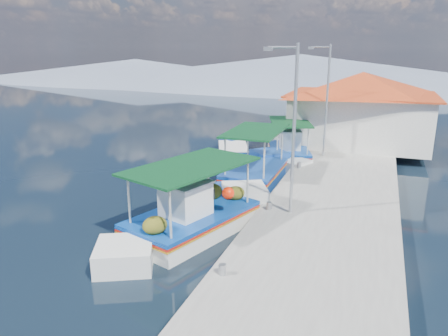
% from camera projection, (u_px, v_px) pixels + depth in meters
% --- Properties ---
extents(ground, '(160.00, 160.00, 0.00)m').
position_uv_depth(ground, '(154.00, 228.00, 15.46)').
color(ground, black).
rests_on(ground, ground).
extents(quay, '(5.00, 44.00, 0.50)m').
position_uv_depth(quay, '(337.00, 190.00, 18.84)').
color(quay, '#A2A198').
rests_on(quay, ground).
extents(bollards, '(0.20, 17.20, 0.30)m').
position_uv_depth(bollards, '(288.00, 181.00, 18.75)').
color(bollards, '#A5A8AD').
rests_on(bollards, quay).
extents(main_caique, '(4.19, 8.05, 2.79)m').
position_uv_depth(main_caique, '(193.00, 218.00, 14.97)').
color(main_caique, white).
rests_on(main_caique, ground).
extents(caique_green_canopy, '(2.36, 7.74, 2.89)m').
position_uv_depth(caique_green_canopy, '(255.00, 174.00, 20.51)').
color(caique_green_canopy, navy).
rests_on(caique_green_canopy, ground).
extents(caique_blue_hull, '(2.99, 5.28, 1.01)m').
position_uv_depth(caique_blue_hull, '(234.00, 152.00, 25.46)').
color(caique_blue_hull, navy).
rests_on(caique_blue_hull, ground).
extents(caique_far, '(3.54, 6.87, 2.53)m').
position_uv_depth(caique_far, '(289.00, 152.00, 24.72)').
color(caique_far, white).
rests_on(caique_far, ground).
extents(harbor_building, '(10.49, 10.49, 4.40)m').
position_uv_depth(harbor_building, '(361.00, 107.00, 26.15)').
color(harbor_building, white).
rests_on(harbor_building, quay).
extents(lamp_post_near, '(1.21, 0.14, 6.00)m').
position_uv_depth(lamp_post_near, '(292.00, 122.00, 14.70)').
color(lamp_post_near, '#A5A8AD').
rests_on(lamp_post_near, quay).
extents(lamp_post_far, '(1.21, 0.14, 6.00)m').
position_uv_depth(lamp_post_far, '(325.00, 95.00, 22.81)').
color(lamp_post_far, '#A5A8AD').
rests_on(lamp_post_far, quay).
extents(mountain_ridge, '(171.40, 96.00, 5.50)m').
position_uv_depth(mountain_ridge, '(378.00, 77.00, 63.20)').
color(mountain_ridge, slate).
rests_on(mountain_ridge, ground).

